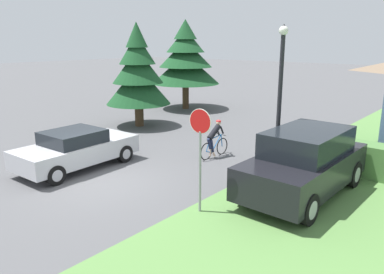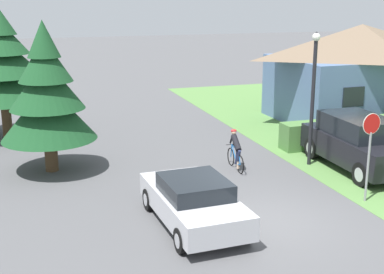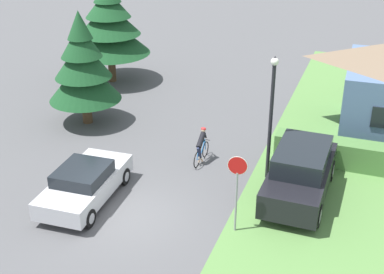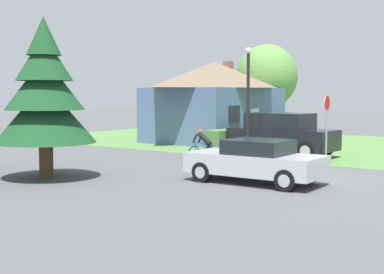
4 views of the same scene
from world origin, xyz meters
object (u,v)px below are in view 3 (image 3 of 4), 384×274
Objects in this scene: cyclist at (201,146)px; stop_sign at (237,180)px; conifer_tall_far at (109,25)px; street_lamp at (271,109)px; sedan_left_lane at (85,184)px; parked_suv_right at (300,173)px; conifer_tall_near at (83,66)px.

stop_sign reaches higher than cyclist.
stop_sign is at bearing -47.79° from conifer_tall_far.
street_lamp is (0.23, 3.82, 0.97)m from stop_sign.
conifer_tall_far is (-4.98, 11.73, 2.57)m from sedan_left_lane.
parked_suv_right is at bearing -105.09° from cyclist.
conifer_tall_near reaches higher than parked_suv_right.
stop_sign is (2.62, -4.17, 1.23)m from cyclist.
cyclist is at bearing 172.89° from street_lamp.
street_lamp is (2.85, -0.36, 2.20)m from cyclist.
sedan_left_lane is 7.81m from parked_suv_right.
street_lamp is 9.54m from conifer_tall_near.
cyclist is 0.34× the size of street_lamp.
sedan_left_lane is 5.76m from stop_sign.
conifer_tall_near is at bearing -38.70° from stop_sign.
parked_suv_right is 1.75× the size of stop_sign.
street_lamp is at bearing -94.97° from cyclist.
stop_sign is at bearing 151.23° from parked_suv_right.
sedan_left_lane is at bearing -66.97° from conifer_tall_far.
sedan_left_lane is 2.61× the size of cyclist.
parked_suv_right is (7.25, 2.89, 0.29)m from sedan_left_lane.
conifer_tall_far reaches higher than parked_suv_right.
parked_suv_right is at bearing -124.52° from stop_sign.
street_lamp reaches higher than stop_sign.
cyclist is at bearing -16.53° from conifer_tall_near.
conifer_tall_near is (-9.27, 2.26, -0.09)m from street_lamp.
sedan_left_lane is 13.00m from conifer_tall_far.
cyclist is 0.29× the size of conifer_tall_far.
conifer_tall_near is (-3.42, 6.11, 2.12)m from sedan_left_lane.
conifer_tall_far is (-7.99, 7.52, 2.56)m from cyclist.
stop_sign is 0.48× the size of conifer_tall_far.
conifer_tall_far is at bearing 144.00° from street_lamp.
sedan_left_lane is at bearing -146.64° from street_lamp.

